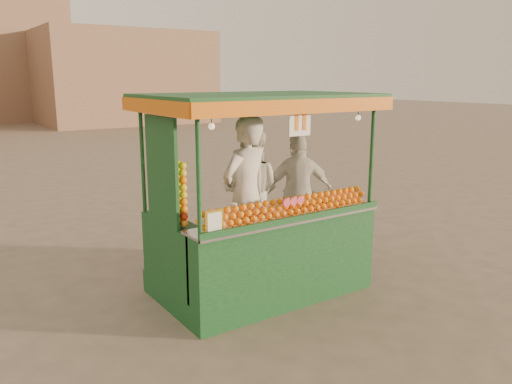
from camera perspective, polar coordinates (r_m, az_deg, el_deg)
ground at (r=6.27m, az=2.32°, el=-10.89°), size 90.00×90.00×0.00m
building_right at (r=30.46m, az=-14.42°, el=12.17°), size 9.00×6.00×5.00m
juice_cart at (r=5.94m, az=0.41°, el=-4.43°), size 2.56×1.66×2.32m
vendor_left at (r=5.81m, az=-1.15°, el=-0.46°), size 0.75×0.59×1.83m
vendor_middle at (r=6.51m, az=-0.60°, el=-0.01°), size 0.97×0.99×1.61m
vendor_right at (r=6.63m, az=4.74°, el=-0.11°), size 0.98×0.70×1.55m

